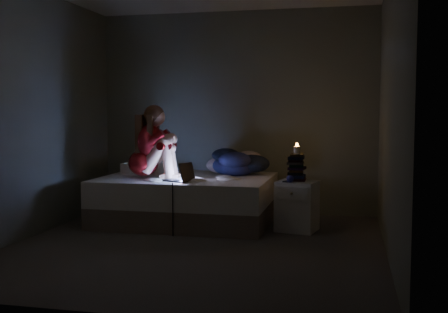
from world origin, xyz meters
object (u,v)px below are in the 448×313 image
(laptop, at_px, (178,171))
(candle, at_px, (297,148))
(nightstand, at_px, (297,206))
(woman, at_px, (143,142))
(phone, at_px, (290,181))
(bed, at_px, (187,199))

(laptop, bearing_deg, candle, 35.08)
(nightstand, height_order, candle, candle)
(woman, height_order, laptop, woman)
(phone, bearing_deg, bed, 175.24)
(bed, distance_m, nightstand, 1.34)
(bed, distance_m, phone, 1.32)
(nightstand, xyz_separation_m, phone, (-0.07, -0.10, 0.28))
(laptop, relative_size, candle, 3.94)
(nightstand, bearing_deg, woman, -164.73)
(laptop, distance_m, phone, 1.24)
(candle, relative_size, phone, 0.57)
(bed, xyz_separation_m, laptop, (0.03, -0.43, 0.38))
(woman, bearing_deg, nightstand, -0.17)
(nightstand, relative_size, phone, 3.94)
(woman, relative_size, phone, 6.08)
(bed, relative_size, nightstand, 3.58)
(phone, bearing_deg, candle, 72.65)
(candle, distance_m, phone, 0.38)
(laptop, xyz_separation_m, candle, (1.29, 0.26, 0.25))
(bed, height_order, nightstand, nightstand)
(woman, bearing_deg, candle, 0.65)
(bed, height_order, candle, candle)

